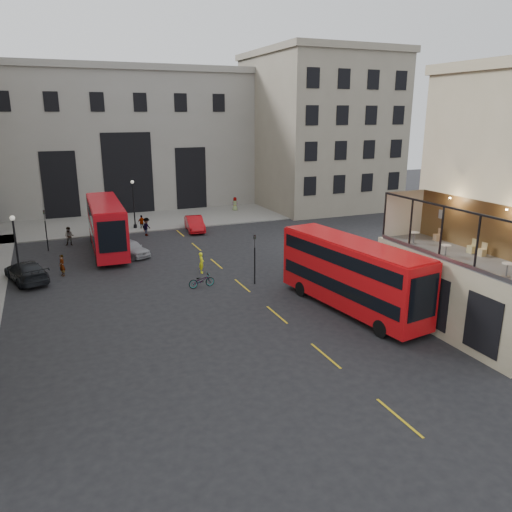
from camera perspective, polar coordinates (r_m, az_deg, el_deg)
name	(u,v)px	position (r m, az deg, el deg)	size (l,w,h in m)	color
ground	(358,349)	(27.93, 11.54, -10.38)	(140.00, 140.00, 0.00)	black
host_building_main	(512,194)	(32.23, 27.24, 6.28)	(7.26, 11.40, 15.10)	tan
host_frontage	(455,294)	(31.01, 21.79, -4.01)	(3.00, 11.00, 4.50)	tan
cafe_floor	(459,255)	(30.34, 22.24, 0.08)	(3.00, 10.00, 0.10)	slate
gateway	(120,136)	(69.12, -15.32, 13.11)	(35.00, 10.60, 18.00)	gray
building_right	(318,127)	(69.61, 7.13, 14.38)	(16.60, 18.60, 20.00)	gray
pavement_far	(129,221)	(60.29, -14.26, 3.86)	(40.00, 12.00, 0.12)	slate
traffic_light_near	(255,253)	(36.50, -0.15, 0.39)	(0.16, 0.20, 3.80)	black
traffic_light_far	(45,225)	(49.40, -22.93, 3.27)	(0.16, 0.20, 3.80)	black
street_lamp_a	(17,256)	(39.73, -25.60, 0.04)	(0.36, 0.36, 5.33)	black
street_lamp_b	(134,207)	(55.96, -13.77, 5.42)	(0.36, 0.36, 5.33)	black
bus_near	(351,272)	(32.14, 10.85, -1.82)	(4.16, 11.73, 4.58)	red
bus_far	(106,224)	(47.11, -16.74, 3.54)	(3.12, 11.80, 4.67)	#B70C15
car_a	(131,248)	(45.57, -14.12, 0.88)	(1.72, 4.27, 1.46)	#A3A6AC
car_b	(195,224)	(54.09, -7.03, 3.68)	(1.68, 4.83, 1.59)	#B50B11
car_c	(26,272)	(41.34, -24.76, -1.62)	(2.18, 5.36, 1.56)	black
bicycle	(202,280)	(36.61, -6.24, -2.80)	(0.68, 1.95, 1.02)	gray
cyclist	(201,263)	(39.76, -6.25, -0.76)	(0.61, 0.40, 1.68)	#FCFF1A
pedestrian_a	(69,236)	(50.94, -20.56, 2.12)	(0.89, 0.69, 1.82)	gray
pedestrian_b	(147,227)	(52.82, -12.40, 3.29)	(1.22, 0.70, 1.89)	gray
pedestrian_c	(142,222)	(55.77, -12.92, 3.77)	(0.94, 0.39, 1.60)	gray
pedestrian_d	(235,204)	(64.91, -2.42, 5.95)	(0.89, 0.58, 1.81)	gray
pedestrian_e	(62,265)	(41.63, -21.30, -1.01)	(0.62, 0.41, 1.70)	gray
cafe_table_near	(507,268)	(27.09, 26.79, -1.20)	(0.54, 0.54, 0.68)	beige
cafe_table_mid	(446,249)	(29.52, 20.89, 0.77)	(0.53, 0.53, 0.66)	silver
cafe_table_far	(414,236)	(31.79, 17.60, 2.19)	(0.57, 0.57, 0.72)	beige
cafe_chair_b	(482,252)	(30.45, 24.40, 0.42)	(0.38, 0.38, 0.75)	tan
cafe_chair_c	(472,249)	(30.88, 23.46, 0.77)	(0.40, 0.40, 0.80)	tan
cafe_chair_d	(437,237)	(33.08, 20.02, 2.06)	(0.43, 0.43, 0.76)	tan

